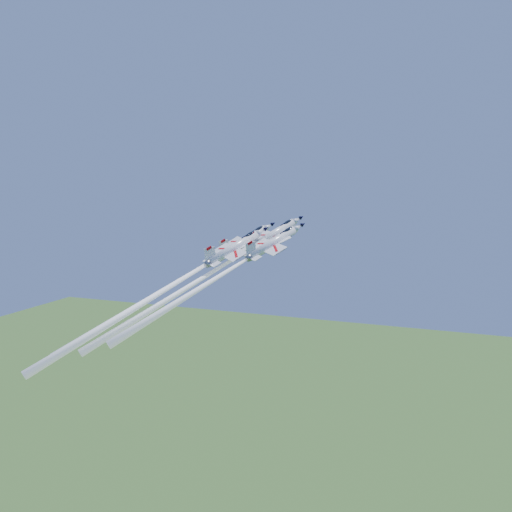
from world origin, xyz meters
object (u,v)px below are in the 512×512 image
(jet_left, at_px, (178,281))
(jet_slot, at_px, (163,291))
(jet_right, at_px, (219,277))
(jet_lead, at_px, (206,276))

(jet_left, relative_size, jet_slot, 1.01)
(jet_left, bearing_deg, jet_right, 13.65)
(jet_left, relative_size, jet_right, 1.24)
(jet_left, bearing_deg, jet_slot, -41.02)
(jet_lead, distance_m, jet_slot, 9.87)
(jet_lead, relative_size, jet_slot, 1.00)
(jet_lead, relative_size, jet_right, 1.22)
(jet_lead, bearing_deg, jet_right, 1.83)
(jet_left, height_order, jet_right, jet_left)
(jet_right, distance_m, jet_slot, 12.02)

